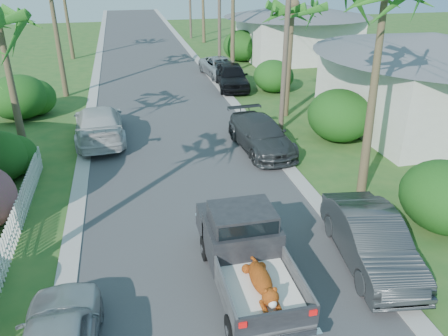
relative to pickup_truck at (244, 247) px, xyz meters
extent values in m
plane|color=#275620|center=(-0.57, -2.01, -1.01)|extent=(120.00, 120.00, 0.00)
cube|color=#38383A|center=(-0.57, 22.99, -1.00)|extent=(8.00, 100.00, 0.02)
cube|color=#A5A39E|center=(-4.87, 22.99, -0.98)|extent=(0.60, 100.00, 0.06)
cube|color=#A5A39E|center=(3.73, 22.99, -0.98)|extent=(0.60, 100.00, 0.06)
cylinder|color=black|center=(-0.85, -2.21, -0.63)|extent=(0.28, 0.76, 0.76)
cylinder|color=black|center=(0.85, -2.21, -0.63)|extent=(0.28, 0.76, 0.76)
cylinder|color=black|center=(-0.85, 1.04, -0.63)|extent=(0.28, 0.76, 0.76)
cylinder|color=black|center=(0.85, 1.04, -0.63)|extent=(0.28, 0.76, 0.76)
cube|color=slate|center=(0.00, -1.56, -0.39)|extent=(1.90, 2.40, 0.24)
cube|color=slate|center=(-0.92, -1.56, -0.01)|extent=(0.06, 2.40, 0.55)
cube|color=slate|center=(0.92, -1.56, -0.01)|extent=(0.06, 2.40, 0.55)
cube|color=black|center=(0.00, -2.73, -0.03)|extent=(1.92, 0.08, 0.52)
cube|color=red|center=(-0.80, -2.78, 0.09)|extent=(0.18, 0.05, 0.14)
cube|color=red|center=(0.80, -2.78, 0.09)|extent=(0.18, 0.05, 0.14)
cube|color=black|center=(0.00, 0.29, 0.04)|extent=(1.94, 1.65, 1.10)
cube|color=black|center=(0.00, 0.29, 0.77)|extent=(1.70, 1.35, 0.55)
cube|color=black|center=(0.00, -0.38, 0.74)|extent=(1.60, 0.05, 0.45)
cube|color=black|center=(0.00, 1.54, -0.11)|extent=(1.94, 1.20, 0.80)
cube|color=white|center=(0.00, -1.56, -0.19)|extent=(1.70, 2.10, 0.16)
ellipsoid|color=#FF6215|center=(0.00, -1.46, 0.11)|extent=(0.48, 1.25, 0.43)
sphere|color=#FF6215|center=(0.00, -2.21, 0.19)|extent=(0.40, 0.40, 0.40)
ellipsoid|color=white|center=(0.00, -1.46, 0.01)|extent=(0.32, 0.86, 0.18)
imported|color=#2E3133|center=(3.75, -0.17, -0.25)|extent=(2.23, 4.82, 1.53)
imported|color=#303436|center=(3.18, 8.64, -0.28)|extent=(2.40, 5.16, 1.46)
imported|color=black|center=(4.43, 19.37, -0.17)|extent=(2.46, 5.09, 1.67)
imported|color=#ABAEB2|center=(4.43, 22.81, -0.32)|extent=(2.84, 5.22, 1.39)
imported|color=silver|center=(-4.17, 11.61, -0.19)|extent=(2.60, 5.78, 1.64)
cone|color=brown|center=(-7.37, 9.99, 2.09)|extent=(0.36, 0.61, 6.21)
cone|color=brown|center=(-6.57, 19.99, 2.99)|extent=(0.36, 0.36, 8.00)
cone|color=brown|center=(-7.07, 31.99, 2.24)|extent=(0.36, 0.75, 6.51)
cone|color=brown|center=(5.73, 3.99, 2.74)|extent=(0.36, 0.73, 7.51)
cone|color=brown|center=(6.03, 12.99, 1.99)|extent=(0.36, 0.54, 6.01)
cone|color=brown|center=(5.63, 23.99, 3.09)|extent=(0.36, 0.36, 8.20)
cone|color=brown|center=(5.93, 37.99, 2.39)|extent=(0.36, 0.63, 6.81)
ellipsoid|color=#154012|center=(-8.57, 15.99, 0.19)|extent=(3.20, 3.52, 2.40)
ellipsoid|color=#154012|center=(7.03, 0.99, 0.14)|extent=(2.80, 3.08, 2.30)
ellipsoid|color=#154012|center=(7.23, 8.99, 0.24)|extent=(3.00, 3.30, 2.50)
ellipsoid|color=#154012|center=(6.93, 17.99, 0.04)|extent=(2.60, 2.86, 2.10)
ellipsoid|color=#154012|center=(7.43, 27.99, 0.29)|extent=(3.20, 3.52, 2.60)
cube|color=white|center=(-6.57, 3.49, -0.51)|extent=(0.10, 11.00, 1.00)
cube|color=silver|center=(12.43, 9.99, 0.89)|extent=(8.00, 9.00, 3.80)
cone|color=#595B60|center=(12.43, 9.99, 3.29)|extent=(6.48, 6.48, 1.00)
cube|color=silver|center=(12.43, 27.99, 0.79)|extent=(9.00, 8.00, 3.60)
cone|color=#595B60|center=(12.43, 27.99, 3.09)|extent=(6.48, 6.48, 1.00)
cylinder|color=brown|center=(5.03, 10.99, 3.49)|extent=(0.26, 0.26, 9.00)
cylinder|color=brown|center=(5.03, 25.99, 3.49)|extent=(0.26, 0.26, 9.00)
camera|label=1|loc=(-2.73, -9.41, 7.09)|focal=35.00mm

